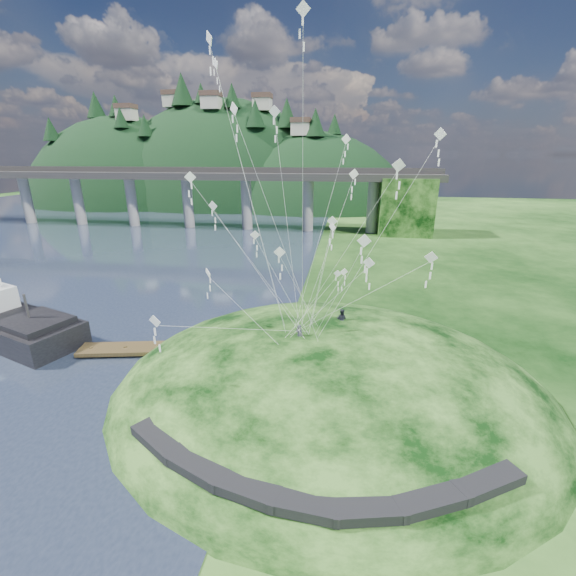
# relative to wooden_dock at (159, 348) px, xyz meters

# --- Properties ---
(ground) EXTENTS (320.00, 320.00, 0.00)m
(ground) POSITION_rel_wooden_dock_xyz_m (8.37, -5.37, -0.47)
(ground) COLOR black
(ground) RESTS_ON ground
(grass_hill) EXTENTS (36.00, 32.00, 13.00)m
(grass_hill) POSITION_rel_wooden_dock_xyz_m (16.37, -3.37, -1.97)
(grass_hill) COLOR black
(grass_hill) RESTS_ON ground
(footpath) EXTENTS (22.29, 5.84, 0.83)m
(footpath) POSITION_rel_wooden_dock_xyz_m (15.83, -15.11, 1.62)
(footpath) COLOR black
(footpath) RESTS_ON ground
(bridge) EXTENTS (160.00, 11.00, 15.00)m
(bridge) POSITION_rel_wooden_dock_xyz_m (-18.09, 64.70, 9.24)
(bridge) COLOR #2D2B2B
(bridge) RESTS_ON ground
(far_ridge) EXTENTS (153.00, 70.00, 94.50)m
(far_ridge) POSITION_rel_wooden_dock_xyz_m (-35.21, 116.80, -7.90)
(far_ridge) COLOR black
(far_ridge) RESTS_ON ground
(wooden_dock) EXTENTS (15.05, 5.32, 1.06)m
(wooden_dock) POSITION_rel_wooden_dock_xyz_m (0.00, 0.00, 0.00)
(wooden_dock) COLOR #3B2D18
(wooden_dock) RESTS_ON ground
(kite_flyers) EXTENTS (4.03, 4.51, 1.84)m
(kite_flyers) POSITION_rel_wooden_dock_xyz_m (16.12, -1.75, 5.34)
(kite_flyers) COLOR #282935
(kite_flyers) RESTS_ON ground
(kite_swarm) EXTENTS (17.60, 14.20, 18.99)m
(kite_swarm) POSITION_rel_wooden_dock_xyz_m (13.38, -3.31, 14.60)
(kite_swarm) COLOR white
(kite_swarm) RESTS_ON ground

